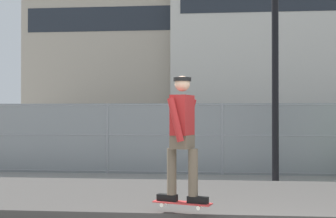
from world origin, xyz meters
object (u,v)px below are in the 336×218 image
at_px(street_lamp, 275,2).
at_px(skater, 182,131).
at_px(skateboard, 182,203).
at_px(parked_car_near, 126,135).

bearing_deg(street_lamp, skater, -111.33).
distance_m(skateboard, parked_car_near, 9.90).
height_order(skateboard, parked_car_near, parked_car_near).
bearing_deg(skateboard, street_lamp, 68.67).
bearing_deg(parked_car_near, skater, -75.01).
xyz_separation_m(street_lamp, parked_car_near, (-4.44, 4.74, -3.37)).
bearing_deg(skater, skateboard, 0.00).
distance_m(skateboard, street_lamp, 6.43).
bearing_deg(parked_car_near, skateboard, -75.01).
relative_size(skater, parked_car_near, 0.38).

